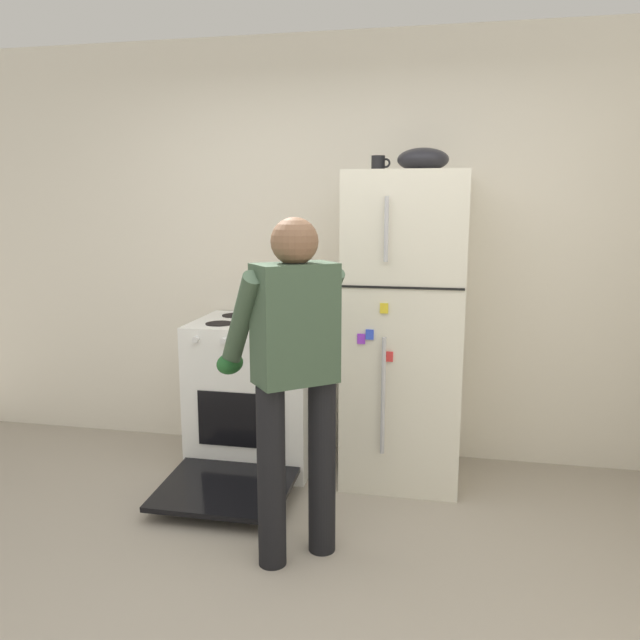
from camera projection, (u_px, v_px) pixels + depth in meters
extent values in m
plane|color=#9E9384|center=(266.00, 628.00, 2.48)|extent=(8.00, 8.00, 0.00)
cube|color=silver|center=(346.00, 251.00, 4.11)|extent=(6.00, 0.10, 2.70)
cube|color=silver|center=(404.00, 329.00, 3.74)|extent=(0.68, 0.68, 1.83)
cube|color=black|center=(401.00, 288.00, 3.36)|extent=(0.67, 0.01, 0.01)
cylinder|color=#B7B7BC|center=(383.00, 396.00, 3.46)|extent=(0.02, 0.02, 0.67)
cylinder|color=#B7B7BC|center=(386.00, 229.00, 3.30)|extent=(0.02, 0.02, 0.34)
cube|color=purple|center=(361.00, 339.00, 3.45)|extent=(0.04, 0.01, 0.06)
cube|color=blue|center=(370.00, 335.00, 3.44)|extent=(0.04, 0.01, 0.06)
cube|color=yellow|center=(384.00, 308.00, 3.39)|extent=(0.04, 0.01, 0.06)
cube|color=red|center=(389.00, 357.00, 3.44)|extent=(0.04, 0.01, 0.06)
cube|color=white|center=(257.00, 392.00, 4.01)|extent=(0.76, 0.64, 0.93)
cube|color=black|center=(241.00, 420.00, 3.71)|extent=(0.53, 0.01, 0.34)
cylinder|color=black|center=(220.00, 323.00, 3.82)|extent=(0.17, 0.17, 0.01)
cylinder|color=black|center=(277.00, 326.00, 3.75)|extent=(0.17, 0.17, 0.01)
cylinder|color=black|center=(235.00, 315.00, 4.09)|extent=(0.17, 0.17, 0.01)
cylinder|color=black|center=(289.00, 317.00, 4.02)|extent=(0.17, 0.17, 0.01)
cylinder|color=silver|center=(196.00, 340.00, 3.66)|extent=(0.04, 0.03, 0.04)
cylinder|color=silver|center=(223.00, 341.00, 3.63)|extent=(0.04, 0.03, 0.04)
cylinder|color=silver|center=(253.00, 342.00, 3.59)|extent=(0.04, 0.03, 0.04)
cylinder|color=silver|center=(282.00, 344.00, 3.56)|extent=(0.04, 0.03, 0.04)
cube|color=black|center=(225.00, 489.00, 3.48)|extent=(0.72, 0.60, 0.06)
cylinder|color=black|center=(271.00, 477.00, 2.85)|extent=(0.13, 0.13, 0.86)
cylinder|color=black|center=(322.00, 466.00, 2.97)|extent=(0.13, 0.13, 0.86)
cube|color=#384C38|center=(296.00, 324.00, 2.78)|extent=(0.41, 0.38, 0.54)
sphere|color=brown|center=(296.00, 241.00, 2.71)|extent=(0.21, 0.21, 0.21)
sphere|color=#3F3F3F|center=(296.00, 250.00, 2.72)|extent=(0.15, 0.15, 0.15)
cylinder|color=#384C38|center=(241.00, 323.00, 2.83)|extent=(0.32, 0.37, 0.51)
cylinder|color=#384C38|center=(319.00, 316.00, 3.01)|extent=(0.32, 0.37, 0.51)
ellipsoid|color=#1E5123|center=(230.00, 363.00, 3.02)|extent=(0.12, 0.18, 0.10)
ellipsoid|color=#1E5123|center=(304.00, 354.00, 3.20)|extent=(0.12, 0.18, 0.10)
cylinder|color=orange|center=(278.00, 314.00, 3.83)|extent=(0.26, 0.26, 0.11)
cube|color=black|center=(253.00, 307.00, 3.85)|extent=(0.05, 0.03, 0.02)
cube|color=black|center=(302.00, 308.00, 3.79)|extent=(0.05, 0.03, 0.02)
cylinder|color=black|center=(378.00, 164.00, 3.65)|extent=(0.08, 0.08, 0.10)
torus|color=black|center=(386.00, 163.00, 3.64)|extent=(0.06, 0.01, 0.06)
ellipsoid|color=black|center=(423.00, 160.00, 3.54)|extent=(0.29, 0.29, 0.13)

